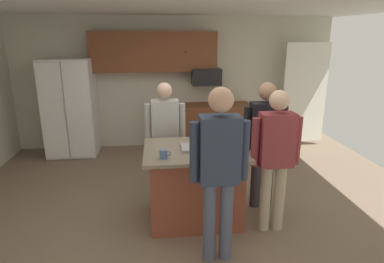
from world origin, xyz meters
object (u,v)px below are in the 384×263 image
object	(u,v)px
microwave_over_range	(206,77)
person_elder_center	(165,131)
glass_stout_tall	(206,139)
person_guest_by_door	(275,153)
person_guest_right	(219,165)
mug_blue_stoneware	(199,138)
refrigerator	(70,108)
serving_tray	(199,148)
glass_pilsner	(228,147)
kitchen_island	(195,183)
person_guest_left	(264,137)
mug_ceramic_white	(164,154)

from	to	relation	value
microwave_over_range	person_elder_center	bearing A→B (deg)	-114.38
glass_stout_tall	person_guest_by_door	bearing A→B (deg)	-37.51
person_elder_center	person_guest_by_door	bearing A→B (deg)	23.94
person_guest_right	mug_blue_stoneware	size ratio (longest dim) A/B	14.58
refrigerator	serving_tray	distance (m)	3.36
person_elder_center	glass_stout_tall	size ratio (longest dim) A/B	13.32
glass_pilsner	kitchen_island	bearing A→B (deg)	154.50
kitchen_island	glass_stout_tall	world-z (taller)	glass_stout_tall
microwave_over_range	glass_stout_tall	world-z (taller)	microwave_over_range
person_guest_by_door	microwave_over_range	bearing A→B (deg)	-62.03
person_guest_left	mug_ceramic_white	bearing A→B (deg)	7.81
person_elder_center	person_guest_right	distance (m)	1.68
refrigerator	person_guest_left	bearing A→B (deg)	-38.56
mug_ceramic_white	mug_blue_stoneware	bearing A→B (deg)	49.61
microwave_over_range	person_guest_by_door	bearing A→B (deg)	-83.91
person_guest_left	mug_ceramic_white	distance (m)	1.39
mug_blue_stoneware	microwave_over_range	bearing A→B (deg)	79.33
refrigerator	kitchen_island	xyz separation A→B (m)	(2.06, -2.59, -0.45)
microwave_over_range	mug_ceramic_white	distance (m)	3.16
person_guest_right	glass_stout_tall	size ratio (longest dim) A/B	14.78
refrigerator	glass_pilsner	size ratio (longest dim) A/B	14.67
person_elder_center	person_guest_by_door	world-z (taller)	person_guest_by_door
person_guest_left	person_elder_center	bearing A→B (deg)	-37.42
kitchen_island	person_guest_left	size ratio (longest dim) A/B	0.73
refrigerator	serving_tray	world-z (taller)	refrigerator
microwave_over_range	mug_blue_stoneware	size ratio (longest dim) A/B	4.57
refrigerator	mug_blue_stoneware	bearing A→B (deg)	-47.37
person_elder_center	person_guest_left	world-z (taller)	person_guest_left
person_guest_right	glass_stout_tall	world-z (taller)	person_guest_right
kitchen_island	mug_ceramic_white	bearing A→B (deg)	-143.53
serving_tray	mug_blue_stoneware	bearing A→B (deg)	84.07
person_elder_center	mug_blue_stoneware	size ratio (longest dim) A/B	13.14
glass_pilsner	glass_stout_tall	bearing A→B (deg)	118.18
person_elder_center	person_guest_by_door	xyz separation A→B (m)	(1.20, -1.13, 0.04)
glass_stout_tall	glass_pilsner	bearing A→B (deg)	-61.82
person_guest_right	serving_tray	size ratio (longest dim) A/B	4.06
glass_pilsner	glass_stout_tall	xyz separation A→B (m)	(-0.19, 0.36, -0.00)
refrigerator	microwave_over_range	world-z (taller)	refrigerator
person_guest_right	mug_ceramic_white	world-z (taller)	person_guest_right
microwave_over_range	mug_blue_stoneware	xyz separation A→B (m)	(-0.46, -2.44, -0.48)
person_guest_by_door	serving_tray	distance (m)	0.88
microwave_over_range	serving_tray	size ratio (longest dim) A/B	1.27
microwave_over_range	glass_stout_tall	xyz separation A→B (m)	(-0.38, -2.52, -0.47)
person_elder_center	mug_blue_stoneware	world-z (taller)	person_elder_center
mug_ceramic_white	mug_blue_stoneware	xyz separation A→B (m)	(0.46, 0.54, -0.00)
kitchen_island	person_guest_left	xyz separation A→B (m)	(0.93, 0.21, 0.50)
glass_stout_tall	refrigerator	bearing A→B (deg)	132.84
refrigerator	mug_blue_stoneware	world-z (taller)	refrigerator
person_guest_right	mug_ceramic_white	size ratio (longest dim) A/B	14.13
person_guest_right	serving_tray	xyz separation A→B (m)	(-0.08, 0.80, -0.10)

